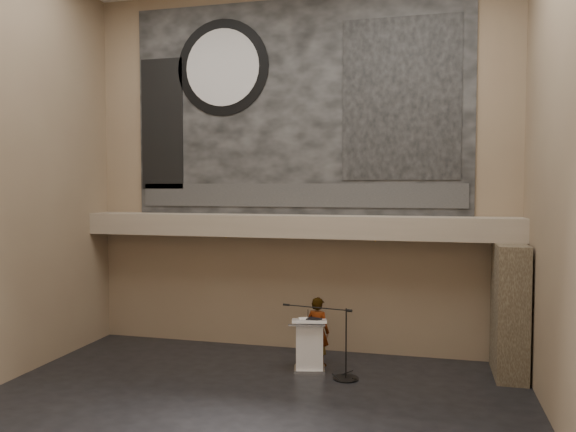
# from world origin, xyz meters

# --- Properties ---
(floor) EXTENTS (10.00, 10.00, 0.00)m
(floor) POSITION_xyz_m (0.00, 0.00, 0.00)
(floor) COLOR black
(floor) RESTS_ON ground
(wall_back) EXTENTS (10.00, 0.02, 8.50)m
(wall_back) POSITION_xyz_m (0.00, 4.00, 4.25)
(wall_back) COLOR #806951
(wall_back) RESTS_ON floor
(wall_front) EXTENTS (10.00, 0.02, 8.50)m
(wall_front) POSITION_xyz_m (0.00, -4.00, 4.25)
(wall_front) COLOR #806951
(wall_front) RESTS_ON floor
(wall_right) EXTENTS (0.02, 8.00, 8.50)m
(wall_right) POSITION_xyz_m (5.00, 0.00, 4.25)
(wall_right) COLOR #806951
(wall_right) RESTS_ON floor
(soffit) EXTENTS (10.00, 0.80, 0.50)m
(soffit) POSITION_xyz_m (0.00, 3.60, 2.95)
(soffit) COLOR gray
(soffit) RESTS_ON wall_back
(sprinkler_left) EXTENTS (0.04, 0.04, 0.06)m
(sprinkler_left) POSITION_xyz_m (-1.60, 3.55, 2.67)
(sprinkler_left) COLOR #B2893D
(sprinkler_left) RESTS_ON soffit
(sprinkler_right) EXTENTS (0.04, 0.04, 0.06)m
(sprinkler_right) POSITION_xyz_m (1.90, 3.55, 2.67)
(sprinkler_right) COLOR #B2893D
(sprinkler_right) RESTS_ON soffit
(banner) EXTENTS (8.00, 0.05, 5.00)m
(banner) POSITION_xyz_m (0.00, 3.97, 5.70)
(banner) COLOR black
(banner) RESTS_ON wall_back
(banner_text_strip) EXTENTS (7.76, 0.02, 0.55)m
(banner_text_strip) POSITION_xyz_m (0.00, 3.93, 3.65)
(banner_text_strip) COLOR #2E2E2E
(banner_text_strip) RESTS_ON banner
(banner_clock_rim) EXTENTS (2.30, 0.02, 2.30)m
(banner_clock_rim) POSITION_xyz_m (-1.80, 3.93, 6.70)
(banner_clock_rim) COLOR black
(banner_clock_rim) RESTS_ON banner
(banner_clock_face) EXTENTS (1.84, 0.02, 1.84)m
(banner_clock_face) POSITION_xyz_m (-1.80, 3.91, 6.70)
(banner_clock_face) COLOR silver
(banner_clock_face) RESTS_ON banner
(banner_building_print) EXTENTS (2.60, 0.02, 3.60)m
(banner_building_print) POSITION_xyz_m (2.40, 3.93, 5.80)
(banner_building_print) COLOR black
(banner_building_print) RESTS_ON banner
(banner_brick_print) EXTENTS (1.10, 0.02, 3.20)m
(banner_brick_print) POSITION_xyz_m (-3.40, 3.93, 5.40)
(banner_brick_print) COLOR black
(banner_brick_print) RESTS_ON banner
(stone_pier) EXTENTS (0.60, 1.40, 2.70)m
(stone_pier) POSITION_xyz_m (4.65, 3.15, 1.35)
(stone_pier) COLOR #423729
(stone_pier) RESTS_ON floor
(lectern) EXTENTS (0.80, 0.64, 1.13)m
(lectern) POSITION_xyz_m (0.66, 2.40, 0.55)
(lectern) COLOR silver
(lectern) RESTS_ON floor
(binder) EXTENTS (0.32, 0.28, 0.04)m
(binder) POSITION_xyz_m (0.77, 2.36, 1.12)
(binder) COLOR black
(binder) RESTS_ON lectern
(papers) EXTENTS (0.31, 0.36, 0.00)m
(papers) POSITION_xyz_m (0.56, 2.41, 1.10)
(papers) COLOR white
(papers) RESTS_ON lectern
(speaker_person) EXTENTS (0.63, 0.52, 1.48)m
(speaker_person) POSITION_xyz_m (0.75, 2.86, 0.74)
(speaker_person) COLOR white
(speaker_person) RESTS_ON floor
(mic_stand) EXTENTS (1.62, 0.52, 1.43)m
(mic_stand) POSITION_xyz_m (1.41, 2.15, 0.22)
(mic_stand) COLOR black
(mic_stand) RESTS_ON floor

